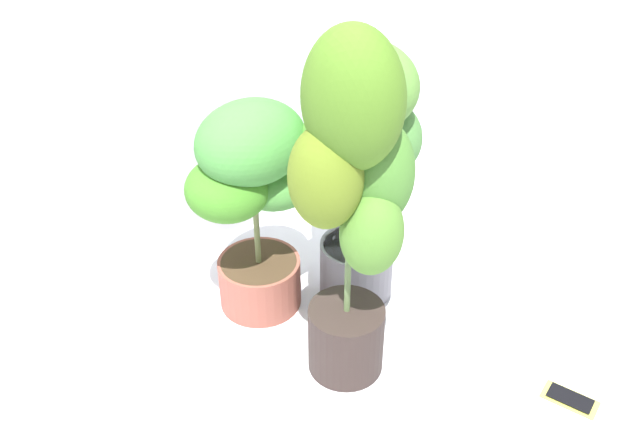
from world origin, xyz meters
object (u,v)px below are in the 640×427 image
Objects in this scene: potted_plant_back_center at (253,191)px; potted_plant_back_right at (363,151)px; potted_plant_center at (354,191)px; cell_phone at (570,399)px.

potted_plant_back_right reaches higher than potted_plant_back_center.
cell_phone is (0.31, -0.51, -0.57)m from potted_plant_center.
potted_plant_center is at bearing -143.38° from potted_plant_back_right.
potted_plant_back_right reaches higher than cell_phone.
potted_plant_back_center is at bearing 99.49° from cell_phone.
potted_plant_center is at bearing 112.10° from cell_phone.
potted_plant_back_right is 0.87m from cell_phone.
cell_phone is (0.31, -0.89, -0.41)m from potted_plant_back_center.
potted_plant_center reaches higher than cell_phone.
potted_plant_back_center is 4.39× the size of cell_phone.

